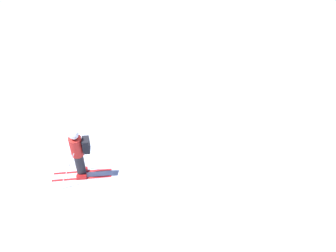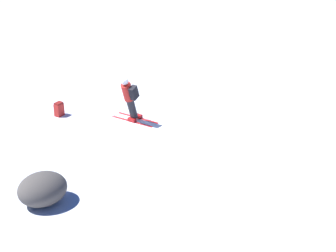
% 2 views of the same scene
% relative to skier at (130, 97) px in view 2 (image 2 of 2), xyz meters
% --- Properties ---
extents(ground_plane, '(300.00, 300.00, 0.00)m').
position_rel_skier_xyz_m(ground_plane, '(-0.30, -0.13, -0.96)').
color(ground_plane, white).
extents(skier, '(1.30, 1.73, 1.76)m').
position_rel_skier_xyz_m(skier, '(0.00, 0.00, 0.00)').
color(skier, red).
rests_on(skier, ground).
extents(spare_backpack, '(0.36, 0.31, 0.50)m').
position_rel_skier_xyz_m(spare_backpack, '(1.62, -2.03, -0.71)').
color(spare_backpack, '#AD231E').
rests_on(spare_backpack, ground).
extents(exposed_boulder_0, '(1.31, 1.11, 0.85)m').
position_rel_skier_xyz_m(exposed_boulder_0, '(4.54, 2.71, -0.53)').
color(exposed_boulder_0, '#4C4742').
rests_on(exposed_boulder_0, ground).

